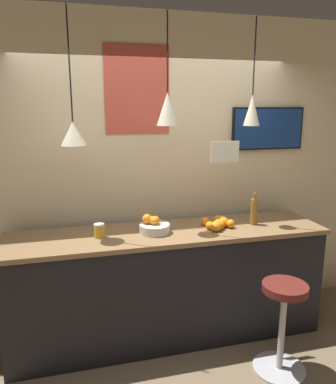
{
  "coord_description": "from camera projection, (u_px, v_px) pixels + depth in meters",
  "views": [
    {
      "loc": [
        -0.78,
        -2.44,
        2.07
      ],
      "look_at": [
        0.0,
        0.57,
        1.36
      ],
      "focal_mm": 35.0,
      "sensor_mm": 36.0,
      "label": 1
    }
  ],
  "objects": [
    {
      "name": "ground_plane",
      "position": [
        186.0,
        375.0,
        2.96
      ],
      "size": [
        14.0,
        14.0,
        0.0
      ],
      "primitive_type": "plane",
      "color": "#756047"
    },
    {
      "name": "back_wall",
      "position": [
        156.0,
        173.0,
        3.58
      ],
      "size": [
        8.0,
        0.06,
        2.9
      ],
      "color": "beige",
      "rests_on": "ground_plane"
    },
    {
      "name": "service_counter",
      "position": [
        168.0,
        284.0,
        3.38
      ],
      "size": [
        2.79,
        0.66,
        1.01
      ],
      "color": "black",
      "rests_on": "ground_plane"
    },
    {
      "name": "bar_stool",
      "position": [
        283.0,
        315.0,
        2.92
      ],
      "size": [
        0.42,
        0.42,
        0.75
      ],
      "color": "#B7B7BC",
      "rests_on": "ground_plane"
    },
    {
      "name": "fruit_bowl",
      "position": [
        154.0,
        226.0,
        3.21
      ],
      "size": [
        0.26,
        0.26,
        0.16
      ],
      "color": "beige",
      "rests_on": "service_counter"
    },
    {
      "name": "orange_pile",
      "position": [
        219.0,
        223.0,
        3.34
      ],
      "size": [
        0.27,
        0.28,
        0.09
      ],
      "color": "orange",
      "rests_on": "service_counter"
    },
    {
      "name": "juice_bottle",
      "position": [
        254.0,
        211.0,
        3.42
      ],
      "size": [
        0.06,
        0.06,
        0.3
      ],
      "color": "olive",
      "rests_on": "service_counter"
    },
    {
      "name": "spread_jar",
      "position": [
        99.0,
        231.0,
        3.09
      ],
      "size": [
        0.09,
        0.09,
        0.12
      ],
      "color": "gold",
      "rests_on": "service_counter"
    },
    {
      "name": "pendant_lamp_left",
      "position": [
        73.0,
        133.0,
        2.9
      ],
      "size": [
        0.2,
        0.2,
        1.03
      ],
      "color": "black"
    },
    {
      "name": "pendant_lamp_middle",
      "position": [
        167.0,
        109.0,
        3.05
      ],
      "size": [
        0.18,
        0.18,
        0.88
      ],
      "color": "black"
    },
    {
      "name": "pendant_lamp_right",
      "position": [
        252.0,
        110.0,
        3.24
      ],
      "size": [
        0.14,
        0.14,
        0.89
      ],
      "color": "black"
    },
    {
      "name": "mounted_tv",
      "position": [
        268.0,
        129.0,
        3.72
      ],
      "size": [
        0.76,
        0.04,
        0.41
      ],
      "color": "black"
    },
    {
      "name": "hanging_menu_board",
      "position": [
        225.0,
        152.0,
        2.97
      ],
      "size": [
        0.24,
        0.01,
        0.17
      ],
      "color": "white"
    },
    {
      "name": "wall_poster",
      "position": [
        137.0,
        90.0,
        3.34
      ],
      "size": [
        0.59,
        0.01,
        0.78
      ],
      "color": "#C64C3D"
    }
  ]
}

